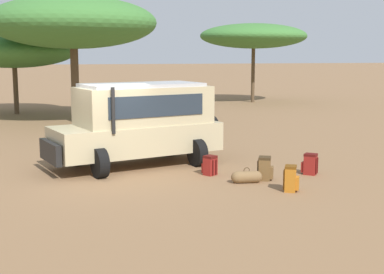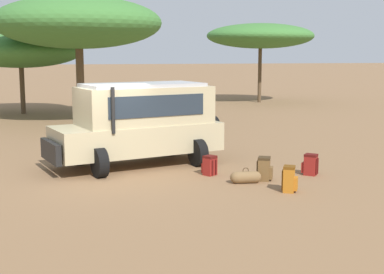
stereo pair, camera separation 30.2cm
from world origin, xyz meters
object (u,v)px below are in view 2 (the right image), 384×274
duffel_bag_low_black_case (246,177)px  acacia_tree_centre_back (260,36)px  backpack_cluster_center (310,165)px  backpack_outermost (289,179)px  backpack_near_rear_wheel (210,166)px  backpack_beside_front_wheel (265,169)px  safari_vehicle (140,122)px  acacia_tree_left_mid (78,23)px  acacia_tree_far_left (21,51)px

duffel_bag_low_black_case → acacia_tree_centre_back: bearing=67.9°
backpack_cluster_center → duffel_bag_low_black_case: size_ratio=0.72×
backpack_outermost → duffel_bag_low_black_case: 1.32m
backpack_near_rear_wheel → backpack_outermost: backpack_outermost is taller
backpack_cluster_center → backpack_outermost: size_ratio=0.92×
backpack_cluster_center → backpack_outermost: (-1.32, -1.55, 0.02)m
backpack_beside_front_wheel → backpack_outermost: backpack_outermost is taller
safari_vehicle → duffel_bag_low_black_case: (2.27, -2.92, -1.14)m
safari_vehicle → acacia_tree_centre_back: size_ratio=0.75×
backpack_near_rear_wheel → backpack_outermost: (1.36, -2.21, 0.05)m
backpack_near_rear_wheel → acacia_tree_left_mid: size_ratio=0.07×
backpack_beside_front_wheel → backpack_outermost: 1.28m
duffel_bag_low_black_case → acacia_tree_far_left: (-6.49, 18.31, 3.29)m
backpack_beside_front_wheel → acacia_tree_centre_back: size_ratio=0.08×
backpack_beside_front_wheel → backpack_cluster_center: bearing=10.8°
backpack_outermost → acacia_tree_centre_back: 24.52m
safari_vehicle → acacia_tree_far_left: bearing=105.4°
backpack_outermost → acacia_tree_centre_back: acacia_tree_centre_back is taller
backpack_outermost → acacia_tree_far_left: (-7.21, 19.40, 3.14)m
duffel_bag_low_black_case → backpack_outermost: bearing=-56.6°
safari_vehicle → backpack_cluster_center: safari_vehicle is taller
acacia_tree_left_mid → backpack_beside_front_wheel: bearing=-73.4°
duffel_bag_low_black_case → acacia_tree_left_mid: size_ratio=0.10×
acacia_tree_far_left → acacia_tree_left_mid: acacia_tree_left_mid is taller
backpack_outermost → acacia_tree_left_mid: acacia_tree_left_mid is taller
backpack_outermost → acacia_tree_centre_back: (8.08, 22.78, 4.16)m
backpack_cluster_center → backpack_near_rear_wheel: backpack_cluster_center is taller
backpack_outermost → acacia_tree_far_left: bearing=110.4°
acacia_tree_far_left → acacia_tree_centre_back: bearing=12.5°
acacia_tree_left_mid → acacia_tree_far_left: bearing=124.1°
backpack_near_rear_wheel → acacia_tree_centre_back: (9.44, 20.57, 4.21)m
backpack_outermost → duffel_bag_low_black_case: backpack_outermost is taller
safari_vehicle → acacia_tree_far_left: (-4.23, 15.39, 2.16)m
acacia_tree_far_left → acacia_tree_centre_back: size_ratio=0.93×
duffel_bag_low_black_case → acacia_tree_centre_back: 23.80m
backpack_near_rear_wheel → acacia_tree_far_left: bearing=108.8°
duffel_bag_low_black_case → backpack_cluster_center: bearing=12.6°
backpack_near_rear_wheel → acacia_tree_far_left: acacia_tree_far_left is taller
backpack_beside_front_wheel → backpack_near_rear_wheel: size_ratio=1.14×
backpack_cluster_center → acacia_tree_far_left: 20.04m
backpack_cluster_center → duffel_bag_low_black_case: 2.09m
safari_vehicle → acacia_tree_left_mid: (-1.25, 11.00, 3.46)m
backpack_near_rear_wheel → acacia_tree_left_mid: (-2.88, 12.80, 4.49)m
acacia_tree_centre_back → backpack_cluster_center: bearing=-107.7°
backpack_beside_front_wheel → acacia_tree_centre_back: 23.40m
safari_vehicle → backpack_cluster_center: (4.30, -2.46, -1.01)m
safari_vehicle → backpack_beside_front_wheel: safari_vehicle is taller
acacia_tree_left_mid → acacia_tree_centre_back: 14.56m
backpack_cluster_center → acacia_tree_left_mid: bearing=112.4°
safari_vehicle → duffel_bag_low_black_case: 3.87m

